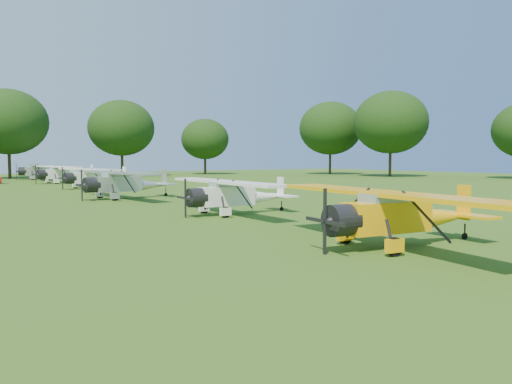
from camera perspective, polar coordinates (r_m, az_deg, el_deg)
ground at (r=26.18m, az=-5.39°, el=-2.79°), size 160.00×160.00×0.00m
tree_belt at (r=28.43m, az=0.89°, el=14.01°), size 137.36×130.27×14.52m
aircraft_2 at (r=17.85m, az=15.96°, el=-2.12°), size 6.75×10.73×2.11m
aircraft_3 at (r=26.98m, az=-2.47°, el=-0.08°), size 6.38×10.12×2.00m
aircraft_4 at (r=38.42m, az=-14.80°, el=1.20°), size 7.10×11.29×2.22m
aircraft_5 at (r=51.74m, az=-18.02°, el=1.79°), size 6.96×11.01×2.16m
aircraft_6 at (r=63.40m, az=-21.08°, el=2.12°), size 7.13×11.33×2.22m
aircraft_7 at (r=75.34m, az=-23.17°, el=2.35°), size 7.38×11.73×2.30m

